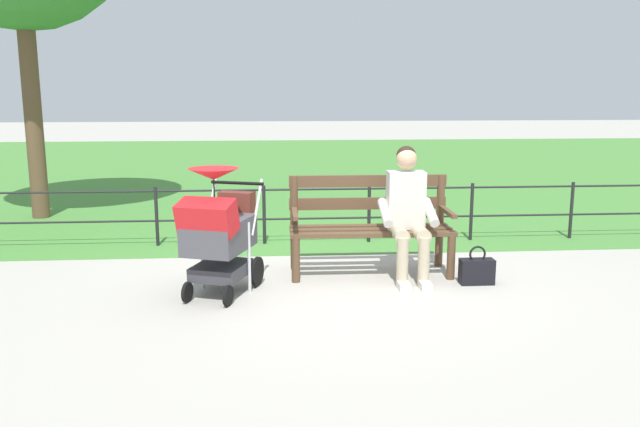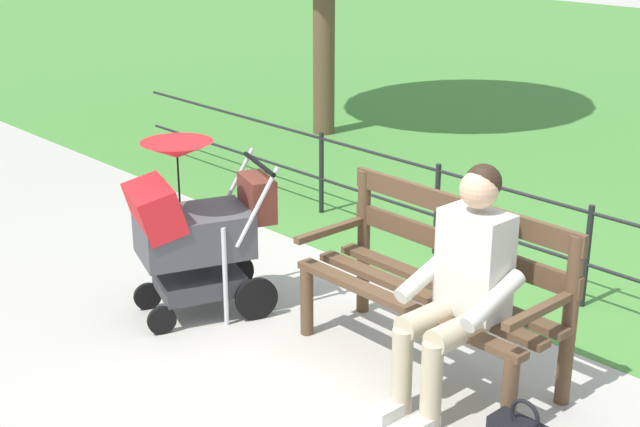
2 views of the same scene
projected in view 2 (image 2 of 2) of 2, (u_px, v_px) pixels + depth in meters
name	position (u px, v px, depth m)	size (l,w,h in m)	color
ground_plane	(366.00, 341.00, 5.40)	(60.00, 60.00, 0.00)	#ADA89E
park_bench	(437.00, 277.00, 4.99)	(1.61, 0.62, 0.96)	brown
person_on_bench	(460.00, 281.00, 4.57)	(0.54, 0.74, 1.28)	tan
stroller	(193.00, 227.00, 5.56)	(0.76, 0.99, 1.15)	black
park_fence	(571.00, 241.00, 5.80)	(8.76, 0.04, 0.70)	black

